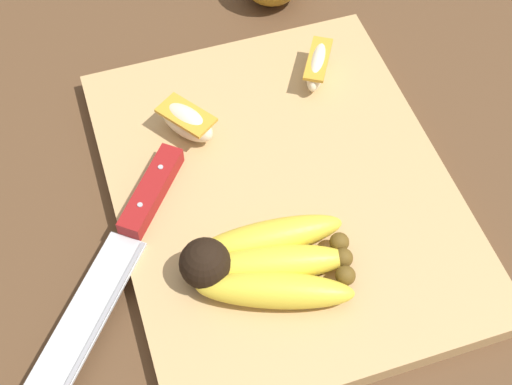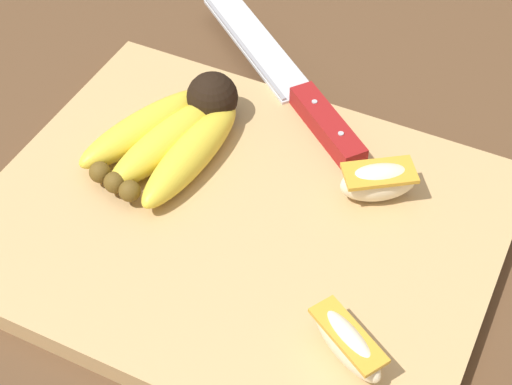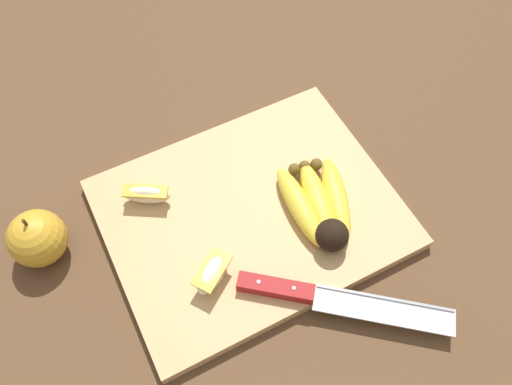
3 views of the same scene
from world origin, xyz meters
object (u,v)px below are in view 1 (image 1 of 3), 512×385
banana_bunch (262,263)px  apple_wedge_near (187,122)px  chefs_knife (130,234)px  apple_wedge_middle (318,65)px

banana_bunch → apple_wedge_near: (-0.17, -0.02, 0.00)m
chefs_knife → banana_bunch: bearing=55.4°
banana_bunch → chefs_knife: 0.13m
chefs_knife → apple_wedge_middle: 0.27m
chefs_knife → apple_wedge_near: (-0.10, 0.08, 0.01)m
apple_wedge_middle → apple_wedge_near: bearing=-77.7°
chefs_knife → apple_wedge_near: apple_wedge_near is taller
chefs_knife → apple_wedge_middle: size_ratio=3.46×
banana_bunch → apple_wedge_near: size_ratio=2.29×
apple_wedge_near → apple_wedge_middle: 0.15m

